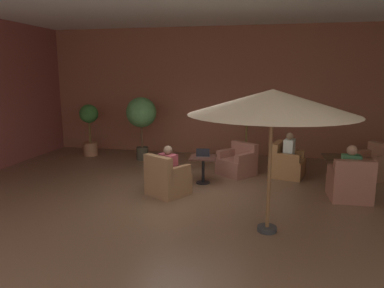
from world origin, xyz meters
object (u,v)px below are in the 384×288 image
(potted_tree_mid_right, at_px, (89,124))
(potted_tree_mid_left, at_px, (141,115))
(armchair_front_left_east, at_px, (237,163))
(patio_umbrella_tall_red, at_px, (272,103))
(patron_with_friend, at_px, (168,162))
(patron_by_window, at_px, (351,164))
(open_laptop, at_px, (203,154))
(potted_tree_left_corner, at_px, (246,126))
(cafe_table_front_left, at_px, (203,163))
(armchair_front_left_north, at_px, (167,180))
(armchair_front_right_north, at_px, (374,165))
(armchair_front_right_south, at_px, (350,185))
(armchair_front_right_east, at_px, (287,164))
(iced_drink_cup, at_px, (204,154))
(cafe_table_front_right, at_px, (338,163))
(patron_blue_shirt, at_px, (289,148))

(potted_tree_mid_right, bearing_deg, potted_tree_mid_left, -6.08)
(armchair_front_left_east, height_order, potted_tree_mid_right, potted_tree_mid_right)
(patio_umbrella_tall_red, distance_m, patron_with_friend, 2.89)
(patron_by_window, xyz_separation_m, open_laptop, (-3.14, 0.50, -0.04))
(potted_tree_left_corner, xyz_separation_m, patron_with_friend, (-1.46, -2.95, -0.38))
(cafe_table_front_left, bearing_deg, patron_by_window, -8.47)
(armchair_front_left_north, bearing_deg, armchair_front_right_north, 26.34)
(cafe_table_front_left, distance_m, patio_umbrella_tall_red, 3.26)
(armchair_front_right_north, relative_size, armchair_front_right_south, 1.25)
(armchair_front_right_east, height_order, armchair_front_right_south, armchair_front_right_south)
(potted_tree_left_corner, relative_size, open_laptop, 5.42)
(potted_tree_mid_right, bearing_deg, armchair_front_right_south, -20.56)
(armchair_front_right_south, bearing_deg, potted_tree_mid_left, 155.07)
(iced_drink_cup, bearing_deg, armchair_front_right_north, 17.70)
(armchair_front_right_north, xyz_separation_m, patron_by_window, (-0.95, -1.79, 0.43))
(patron_by_window, bearing_deg, cafe_table_front_right, 91.80)
(armchair_front_left_north, height_order, patron_by_window, patron_by_window)
(cafe_table_front_left, distance_m, patron_by_window, 3.17)
(iced_drink_cup, bearing_deg, patio_umbrella_tall_red, -58.46)
(armchair_front_left_east, relative_size, patron_by_window, 1.54)
(armchair_front_right_south, relative_size, potted_tree_mid_right, 0.55)
(cafe_table_front_right, height_order, potted_tree_left_corner, potted_tree_left_corner)
(patron_by_window, height_order, iced_drink_cup, patron_by_window)
(armchair_front_right_south, bearing_deg, patron_blue_shirt, 127.54)
(patron_by_window, xyz_separation_m, patron_with_friend, (-3.71, -0.49, -0.02))
(armchair_front_left_north, xyz_separation_m, armchair_front_left_east, (1.33, 1.90, -0.03))
(iced_drink_cup, relative_size, open_laptop, 0.33)
(potted_tree_left_corner, relative_size, iced_drink_cup, 16.55)
(patron_by_window, bearing_deg, armchair_front_left_east, 150.27)
(patron_blue_shirt, relative_size, patron_with_friend, 1.09)
(potted_tree_mid_right, bearing_deg, cafe_table_front_right, -11.80)
(patron_by_window, bearing_deg, potted_tree_mid_left, 155.51)
(patron_with_friend, bearing_deg, armchair_front_right_east, 37.31)
(armchair_front_right_south, height_order, potted_tree_mid_right, potted_tree_mid_right)
(potted_tree_left_corner, bearing_deg, potted_tree_mid_right, 178.12)
(patio_umbrella_tall_red, relative_size, potted_tree_left_corner, 1.44)
(armchair_front_right_north, relative_size, potted_tree_left_corner, 0.61)
(patron_blue_shirt, height_order, patron_with_friend, patron_blue_shirt)
(armchair_front_right_east, xyz_separation_m, potted_tree_mid_right, (-5.94, 1.18, 0.68))
(cafe_table_front_right, relative_size, potted_tree_mid_right, 0.42)
(cafe_table_front_right, bearing_deg, armchair_front_left_north, -155.74)
(cafe_table_front_left, bearing_deg, armchair_front_left_north, -121.38)
(patron_blue_shirt, bearing_deg, patio_umbrella_tall_red, -98.46)
(cafe_table_front_right, bearing_deg, patron_blue_shirt, 165.13)
(armchair_front_left_north, xyz_separation_m, open_laptop, (0.59, 1.03, 0.36))
(patron_with_friend, relative_size, iced_drink_cup, 5.57)
(patron_by_window, bearing_deg, cafe_table_front_left, 171.53)
(cafe_table_front_left, bearing_deg, patron_with_friend, -121.38)
(armchair_front_left_north, height_order, patio_umbrella_tall_red, patio_umbrella_tall_red)
(patron_by_window, bearing_deg, patio_umbrella_tall_red, -130.28)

